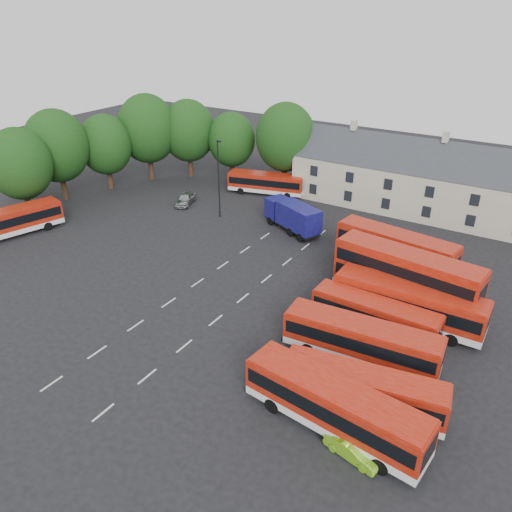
{
  "coord_description": "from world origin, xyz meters",
  "views": [
    {
      "loc": [
        25.65,
        -28.7,
        23.26
      ],
      "look_at": [
        3.98,
        5.8,
        2.2
      ],
      "focal_mm": 35.0,
      "sensor_mm": 36.0,
      "label": 1
    }
  ],
  "objects_px": {
    "silver_car": "(186,199)",
    "bus_row_a": "(335,404)",
    "bus_west": "(10,221)",
    "lamppost": "(219,177)",
    "box_truck": "(293,216)",
    "bus_dd_south": "(406,276)",
    "lime_car": "(353,449)"
  },
  "relations": [
    {
      "from": "bus_row_a",
      "to": "silver_car",
      "type": "xyz_separation_m",
      "value": [
        -31.31,
        24.31,
        -1.21
      ]
    },
    {
      "from": "box_truck",
      "to": "silver_car",
      "type": "height_order",
      "value": "box_truck"
    },
    {
      "from": "bus_dd_south",
      "to": "bus_west",
      "type": "bearing_deg",
      "value": -160.38
    },
    {
      "from": "box_truck",
      "to": "lamppost",
      "type": "bearing_deg",
      "value": -150.03
    },
    {
      "from": "bus_west",
      "to": "box_truck",
      "type": "height_order",
      "value": "box_truck"
    },
    {
      "from": "lamppost",
      "to": "box_truck",
      "type": "bearing_deg",
      "value": 6.09
    },
    {
      "from": "box_truck",
      "to": "lamppost",
      "type": "height_order",
      "value": "lamppost"
    },
    {
      "from": "silver_car",
      "to": "lime_car",
      "type": "height_order",
      "value": "silver_car"
    },
    {
      "from": "bus_dd_south",
      "to": "bus_west",
      "type": "height_order",
      "value": "bus_dd_south"
    },
    {
      "from": "bus_dd_south",
      "to": "lime_car",
      "type": "relative_size",
      "value": 3.63
    },
    {
      "from": "box_truck",
      "to": "lime_car",
      "type": "distance_m",
      "value": 31.2
    },
    {
      "from": "bus_row_a",
      "to": "box_truck",
      "type": "relative_size",
      "value": 1.49
    },
    {
      "from": "silver_car",
      "to": "bus_row_a",
      "type": "bearing_deg",
      "value": -57.79
    },
    {
      "from": "bus_dd_south",
      "to": "silver_car",
      "type": "xyz_separation_m",
      "value": [
        -30.58,
        8.54,
        -2.1
      ]
    },
    {
      "from": "bus_west",
      "to": "silver_car",
      "type": "relative_size",
      "value": 2.57
    },
    {
      "from": "bus_row_a",
      "to": "bus_west",
      "type": "xyz_separation_m",
      "value": [
        -41.3,
        6.72,
        -0.11
      ]
    },
    {
      "from": "bus_west",
      "to": "lamppost",
      "type": "bearing_deg",
      "value": -28.99
    },
    {
      "from": "box_truck",
      "to": "lime_car",
      "type": "xyz_separation_m",
      "value": [
        17.76,
        -25.62,
        -1.29
      ]
    },
    {
      "from": "box_truck",
      "to": "bus_dd_south",
      "type": "bearing_deg",
      "value": -5.44
    },
    {
      "from": "lime_car",
      "to": "box_truck",
      "type": "bearing_deg",
      "value": 46.59
    },
    {
      "from": "lamppost",
      "to": "silver_car",
      "type": "bearing_deg",
      "value": 170.65
    },
    {
      "from": "bus_dd_south",
      "to": "box_truck",
      "type": "distance_m",
      "value": 17.45
    },
    {
      "from": "bus_row_a",
      "to": "lamppost",
      "type": "xyz_separation_m",
      "value": [
        -25.22,
        23.31,
        2.99
      ]
    },
    {
      "from": "silver_car",
      "to": "bus_dd_south",
      "type": "bearing_deg",
      "value": -35.57
    },
    {
      "from": "bus_dd_south",
      "to": "silver_car",
      "type": "bearing_deg",
      "value": 171.44
    },
    {
      "from": "box_truck",
      "to": "lamppost",
      "type": "relative_size",
      "value": 0.85
    },
    {
      "from": "bus_row_a",
      "to": "bus_west",
      "type": "distance_m",
      "value": 41.85
    },
    {
      "from": "bus_row_a",
      "to": "bus_dd_south",
      "type": "xyz_separation_m",
      "value": [
        -0.73,
        15.77,
        0.88
      ]
    },
    {
      "from": "lamppost",
      "to": "bus_row_a",
      "type": "bearing_deg",
      "value": -42.74
    },
    {
      "from": "box_truck",
      "to": "lamppost",
      "type": "xyz_separation_m",
      "value": [
        -9.3,
        -0.99,
        3.08
      ]
    },
    {
      "from": "bus_west",
      "to": "box_truck",
      "type": "bearing_deg",
      "value": -40.17
    },
    {
      "from": "bus_row_a",
      "to": "bus_dd_south",
      "type": "bearing_deg",
      "value": 98.93
    }
  ]
}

